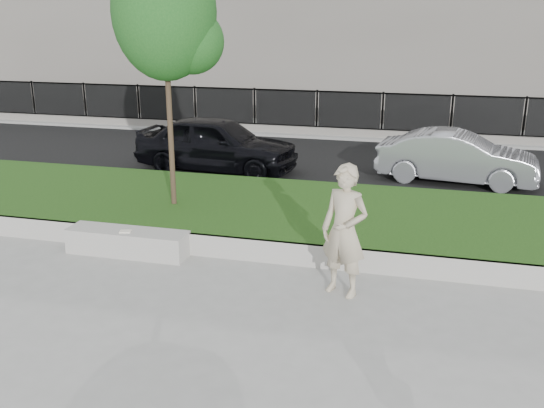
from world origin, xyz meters
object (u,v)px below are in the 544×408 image
(book, at_px, (125,231))
(young_tree, at_px, (169,17))
(car_silver, at_px, (457,157))
(car_dark, at_px, (217,144))
(stone_bench, at_px, (128,242))
(man, at_px, (344,231))

(book, bearing_deg, young_tree, 69.27)
(book, distance_m, car_silver, 8.56)
(car_dark, bearing_deg, book, -170.96)
(car_silver, bearing_deg, car_dark, 101.24)
(car_dark, bearing_deg, stone_bench, -171.06)
(book, height_order, car_dark, car_dark)
(stone_bench, xyz_separation_m, book, (0.02, -0.09, 0.23))
(young_tree, xyz_separation_m, car_dark, (-0.58, 4.04, -3.24))
(man, bearing_deg, car_silver, 96.35)
(man, xyz_separation_m, book, (-3.89, 0.53, -0.55))
(car_silver, bearing_deg, book, 145.52)
(stone_bench, xyz_separation_m, man, (3.91, -0.62, 0.79))
(car_dark, relative_size, car_silver, 1.12)
(stone_bench, height_order, car_silver, car_silver)
(young_tree, height_order, car_silver, young_tree)
(man, distance_m, car_silver, 7.13)
(young_tree, bearing_deg, stone_bench, -95.98)
(book, relative_size, young_tree, 0.04)
(stone_bench, distance_m, book, 0.25)
(stone_bench, bearing_deg, young_tree, 84.02)
(stone_bench, height_order, book, book)
(stone_bench, distance_m, car_dark, 5.91)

